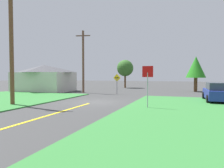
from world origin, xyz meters
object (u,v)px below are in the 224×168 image
Objects in this scene: car_on_crossroad at (217,92)px; barn at (44,78)px; direction_sign at (117,82)px; stop_sign at (148,79)px; oak_tree_left at (196,67)px; utility_pole_near at (11,44)px; utility_pole_mid at (83,61)px; pine_tree_center at (125,68)px.

car_on_crossroad is 21.48m from barn.
car_on_crossroad is 1.94× the size of direction_sign.
stop_sign is at bearing -61.50° from direction_sign.
utility_pole_near is at bearing -125.98° from oak_tree_left.
oak_tree_left is (13.30, 6.79, -0.73)m from utility_pole_mid.
pine_tree_center is at bearing 79.87° from utility_pole_mid.
pine_tree_center is 13.99m from barn.
utility_pole_mid is (-9.67, 9.89, 1.98)m from stop_sign.
pine_tree_center is at bearing 35.60° from car_on_crossroad.
utility_pole_near is at bearing 18.32° from stop_sign.
direction_sign is 10.83m from barn.
utility_pole_near is at bearing 114.23° from car_on_crossroad.
car_on_crossroad is 0.59× the size of utility_pole_mid.
oak_tree_left is at bearing 4.58° from car_on_crossroad.
utility_pole_near is 1.21× the size of barn.
stop_sign is at bearing 136.27° from car_on_crossroad.
car_on_crossroad is 0.95× the size of pine_tree_center.
utility_pole_mid reaches higher than car_on_crossroad.
utility_pole_mid is 6.67m from barn.
barn is at bearing -25.24° from stop_sign.
car_on_crossroad is at bearing 26.09° from utility_pole_near.
utility_pole_near reaches higher than barn.
pine_tree_center is (2.15, 23.40, -1.15)m from utility_pole_near.
barn is (-6.26, 0.72, -2.18)m from utility_pole_mid.
car_on_crossroad is 11.55m from oak_tree_left.
utility_pole_near is 11.60m from utility_pole_mid.
car_on_crossroad is at bearing -52.54° from pine_tree_center.
utility_pole_near reaches higher than utility_pole_mid.
oak_tree_left reaches higher than stop_sign.
stop_sign is 19.15m from barn.
utility_pole_mid is 1.60× the size of pine_tree_center.
oak_tree_left is (8.80, 7.15, 1.79)m from direction_sign.
utility_pole_mid reaches higher than pine_tree_center.
pine_tree_center is (2.11, 11.82, -0.60)m from utility_pole_mid.
direction_sign is at bearing 67.97° from utility_pole_near.
oak_tree_left is at bearing -24.21° from pine_tree_center.
utility_pole_mid is at bearing -100.13° from pine_tree_center.
barn is at bearing 74.24° from car_on_crossroad.
barn is at bearing 174.26° from direction_sign.
car_on_crossroad is at bearing -13.91° from barn.
car_on_crossroad is at bearing -123.46° from stop_sign.
stop_sign is at bearing 9.91° from utility_pole_near.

